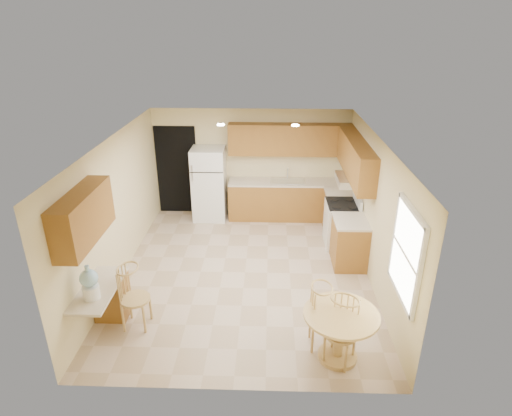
{
  "coord_description": "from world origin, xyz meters",
  "views": [
    {
      "loc": [
        0.42,
        -6.76,
        4.29
      ],
      "look_at": [
        0.19,
        0.3,
        1.18
      ],
      "focal_mm": 30.0,
      "sensor_mm": 36.0,
      "label": 1
    }
  ],
  "objects_px": {
    "refrigerator": "(209,184)",
    "chair_table_a": "(325,315)",
    "stove": "(342,223)",
    "chair_desk": "(132,295)",
    "dining_table": "(340,329)",
    "chair_table_b": "(342,331)",
    "water_crock": "(90,284)"
  },
  "relations": [
    {
      "from": "refrigerator",
      "to": "stove",
      "type": "xyz_separation_m",
      "value": [
        2.88,
        -1.22,
        -0.37
      ]
    },
    {
      "from": "stove",
      "to": "water_crock",
      "type": "relative_size",
      "value": 2.13
    },
    {
      "from": "chair_table_a",
      "to": "water_crock",
      "type": "relative_size",
      "value": 1.92
    },
    {
      "from": "stove",
      "to": "chair_table_b",
      "type": "xyz_separation_m",
      "value": [
        -0.52,
        -3.47,
        0.13
      ]
    },
    {
      "from": "chair_table_a",
      "to": "water_crock",
      "type": "distance_m",
      "value": 3.23
    },
    {
      "from": "chair_table_a",
      "to": "chair_desk",
      "type": "bearing_deg",
      "value": -98.35
    },
    {
      "from": "refrigerator",
      "to": "dining_table",
      "type": "distance_m",
      "value": 5.12
    },
    {
      "from": "refrigerator",
      "to": "chair_table_a",
      "type": "xyz_separation_m",
      "value": [
        2.16,
        -4.38,
        -0.24
      ]
    },
    {
      "from": "refrigerator",
      "to": "water_crock",
      "type": "xyz_separation_m",
      "value": [
        -1.05,
        -4.33,
        0.16
      ]
    },
    {
      "from": "chair_table_b",
      "to": "chair_table_a",
      "type": "bearing_deg",
      "value": -28.8
    },
    {
      "from": "stove",
      "to": "chair_table_b",
      "type": "bearing_deg",
      "value": -98.59
    },
    {
      "from": "dining_table",
      "to": "water_crock",
      "type": "bearing_deg",
      "value": 176.51
    },
    {
      "from": "stove",
      "to": "chair_table_a",
      "type": "height_order",
      "value": "stove"
    },
    {
      "from": "chair_table_a",
      "to": "dining_table",
      "type": "bearing_deg",
      "value": 49.99
    },
    {
      "from": "stove",
      "to": "chair_desk",
      "type": "height_order",
      "value": "stove"
    },
    {
      "from": "chair_table_a",
      "to": "water_crock",
      "type": "bearing_deg",
      "value": -92.15
    },
    {
      "from": "stove",
      "to": "chair_table_a",
      "type": "relative_size",
      "value": 1.11
    },
    {
      "from": "refrigerator",
      "to": "chair_table_b",
      "type": "xyz_separation_m",
      "value": [
        2.35,
        -4.69,
        -0.25
      ]
    },
    {
      "from": "dining_table",
      "to": "water_crock",
      "type": "distance_m",
      "value": 3.44
    },
    {
      "from": "chair_table_a",
      "to": "chair_desk",
      "type": "relative_size",
      "value": 0.98
    },
    {
      "from": "chair_desk",
      "to": "water_crock",
      "type": "distance_m",
      "value": 0.66
    },
    {
      "from": "stove",
      "to": "dining_table",
      "type": "distance_m",
      "value": 3.36
    },
    {
      "from": "chair_table_a",
      "to": "refrigerator",
      "type": "bearing_deg",
      "value": -155.02
    },
    {
      "from": "dining_table",
      "to": "chair_table_a",
      "type": "distance_m",
      "value": 0.27
    },
    {
      "from": "chair_table_b",
      "to": "water_crock",
      "type": "distance_m",
      "value": 3.44
    },
    {
      "from": "dining_table",
      "to": "chair_desk",
      "type": "xyz_separation_m",
      "value": [
        -2.95,
        0.5,
        0.13
      ]
    },
    {
      "from": "refrigerator",
      "to": "chair_desk",
      "type": "distance_m",
      "value": 4.09
    },
    {
      "from": "dining_table",
      "to": "refrigerator",
      "type": "bearing_deg",
      "value": 117.39
    },
    {
      "from": "dining_table",
      "to": "chair_table_b",
      "type": "relative_size",
      "value": 1.03
    },
    {
      "from": "dining_table",
      "to": "chair_desk",
      "type": "bearing_deg",
      "value": 170.37
    },
    {
      "from": "chair_table_b",
      "to": "water_crock",
      "type": "xyz_separation_m",
      "value": [
        -3.4,
        0.36,
        0.4
      ]
    },
    {
      "from": "chair_desk",
      "to": "water_crock",
      "type": "xyz_separation_m",
      "value": [
        -0.45,
        -0.29,
        0.39
      ]
    }
  ]
}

